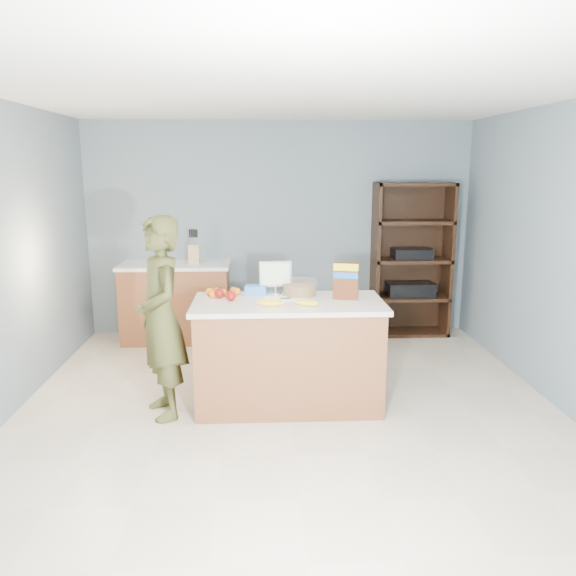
{
  "coord_description": "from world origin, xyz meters",
  "views": [
    {
      "loc": [
        -0.22,
        -4.15,
        1.97
      ],
      "look_at": [
        0.0,
        0.35,
        1.0
      ],
      "focal_mm": 35.0,
      "sensor_mm": 36.0,
      "label": 1
    }
  ],
  "objects_px": {
    "counter_peninsula": "(288,358)",
    "person": "(161,318)",
    "tv": "(275,275)",
    "shelving_unit": "(410,262)",
    "cereal_box": "(346,278)"
  },
  "relations": [
    {
      "from": "shelving_unit",
      "to": "cereal_box",
      "type": "relative_size",
      "value": 5.9
    },
    {
      "from": "counter_peninsula",
      "to": "person",
      "type": "distance_m",
      "value": 1.09
    },
    {
      "from": "tv",
      "to": "person",
      "type": "bearing_deg",
      "value": -154.33
    },
    {
      "from": "counter_peninsula",
      "to": "tv",
      "type": "height_order",
      "value": "tv"
    },
    {
      "from": "shelving_unit",
      "to": "cereal_box",
      "type": "distance_m",
      "value": 2.28
    },
    {
      "from": "shelving_unit",
      "to": "person",
      "type": "distance_m",
      "value": 3.37
    },
    {
      "from": "shelving_unit",
      "to": "cereal_box",
      "type": "xyz_separation_m",
      "value": [
        -1.07,
        -2.0,
        0.21
      ]
    },
    {
      "from": "tv",
      "to": "shelving_unit",
      "type": "bearing_deg",
      "value": 46.68
    },
    {
      "from": "cereal_box",
      "to": "counter_peninsula",
      "type": "bearing_deg",
      "value": -173.78
    },
    {
      "from": "counter_peninsula",
      "to": "person",
      "type": "height_order",
      "value": "person"
    },
    {
      "from": "counter_peninsula",
      "to": "cereal_box",
      "type": "distance_m",
      "value": 0.82
    },
    {
      "from": "counter_peninsula",
      "to": "person",
      "type": "relative_size",
      "value": 0.97
    },
    {
      "from": "tv",
      "to": "counter_peninsula",
      "type": "bearing_deg",
      "value": -72.37
    },
    {
      "from": "cereal_box",
      "to": "person",
      "type": "bearing_deg",
      "value": -172.77
    },
    {
      "from": "shelving_unit",
      "to": "cereal_box",
      "type": "height_order",
      "value": "shelving_unit"
    }
  ]
}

